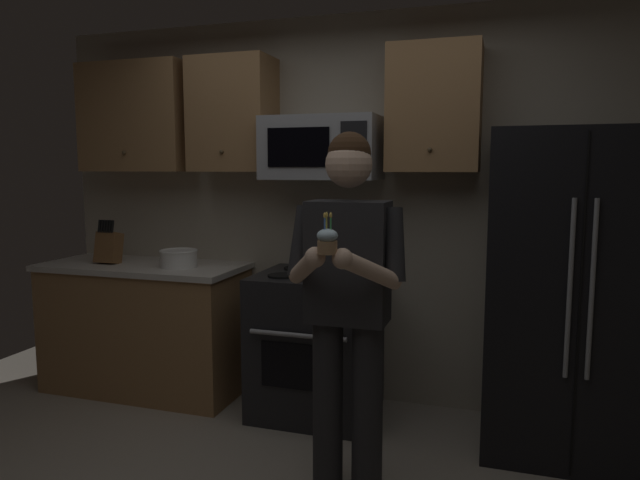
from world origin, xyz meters
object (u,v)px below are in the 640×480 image
(refrigerator, at_px, (571,294))
(person, at_px, (347,294))
(bowl_large_white, at_px, (179,258))
(cupcake, at_px, (327,241))
(microwave, at_px, (322,148))
(oven_range, at_px, (316,344))
(knife_block, at_px, (109,247))

(refrigerator, relative_size, person, 1.02)
(bowl_large_white, relative_size, cupcake, 1.49)
(refrigerator, bearing_deg, microwave, 173.97)
(oven_range, relative_size, person, 0.53)
(oven_range, height_order, microwave, microwave)
(person, bearing_deg, refrigerator, 36.95)
(refrigerator, xyz_separation_m, knife_block, (-3.05, 0.01, 0.14))
(bowl_large_white, bearing_deg, cupcake, -39.04)
(oven_range, bearing_deg, person, -62.92)
(oven_range, bearing_deg, microwave, 89.98)
(oven_range, xyz_separation_m, bowl_large_white, (-0.98, -0.03, 0.52))
(knife_block, height_order, bowl_large_white, knife_block)
(refrigerator, relative_size, bowl_large_white, 6.96)
(cupcake, bearing_deg, oven_range, 110.19)
(microwave, distance_m, refrigerator, 1.72)
(microwave, bearing_deg, knife_block, -174.50)
(bowl_large_white, distance_m, cupcake, 1.85)
(person, relative_size, cupcake, 10.13)
(oven_range, relative_size, knife_block, 2.91)
(knife_block, distance_m, person, 2.14)
(refrigerator, distance_m, cupcake, 1.61)
(refrigerator, bearing_deg, cupcake, -133.34)
(cupcake, bearing_deg, knife_block, 149.99)
(refrigerator, distance_m, knife_block, 3.05)
(microwave, height_order, person, microwave)
(microwave, relative_size, refrigerator, 0.41)
(bowl_large_white, bearing_deg, knife_block, -179.55)
(knife_block, bearing_deg, cupcake, -30.01)
(oven_range, relative_size, refrigerator, 0.52)
(refrigerator, height_order, cupcake, refrigerator)
(bowl_large_white, bearing_deg, oven_range, 1.48)
(refrigerator, relative_size, cupcake, 10.35)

